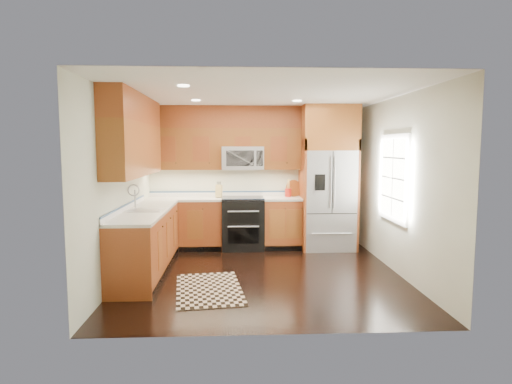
{
  "coord_description": "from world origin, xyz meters",
  "views": [
    {
      "loc": [
        -0.38,
        -6.06,
        1.86
      ],
      "look_at": [
        -0.06,
        0.6,
        1.16
      ],
      "focal_mm": 30.0,
      "sensor_mm": 36.0,
      "label": 1
    }
  ],
  "objects_px": {
    "knife_block": "(219,191)",
    "range": "(243,223)",
    "utensil_crock": "(288,191)",
    "rug": "(209,289)",
    "refrigerator": "(328,178)"
  },
  "relations": [
    {
      "from": "range",
      "to": "utensil_crock",
      "type": "relative_size",
      "value": 2.85
    },
    {
      "from": "utensil_crock",
      "to": "knife_block",
      "type": "bearing_deg",
      "value": -178.82
    },
    {
      "from": "range",
      "to": "knife_block",
      "type": "bearing_deg",
      "value": 169.77
    },
    {
      "from": "rug",
      "to": "utensil_crock",
      "type": "distance_m",
      "value": 2.91
    },
    {
      "from": "rug",
      "to": "knife_block",
      "type": "bearing_deg",
      "value": 81.56
    },
    {
      "from": "refrigerator",
      "to": "rug",
      "type": "bearing_deg",
      "value": -132.52
    },
    {
      "from": "refrigerator",
      "to": "utensil_crock",
      "type": "xyz_separation_m",
      "value": [
        -0.71,
        0.14,
        -0.25
      ]
    },
    {
      "from": "rug",
      "to": "knife_block",
      "type": "distance_m",
      "value": 2.57
    },
    {
      "from": "refrigerator",
      "to": "range",
      "type": "bearing_deg",
      "value": 178.6
    },
    {
      "from": "range",
      "to": "utensil_crock",
      "type": "height_order",
      "value": "utensil_crock"
    },
    {
      "from": "knife_block",
      "to": "refrigerator",
      "type": "bearing_deg",
      "value": -3.37
    },
    {
      "from": "rug",
      "to": "knife_block",
      "type": "relative_size",
      "value": 4.8
    },
    {
      "from": "knife_block",
      "to": "range",
      "type": "bearing_deg",
      "value": -10.23
    },
    {
      "from": "rug",
      "to": "range",
      "type": "bearing_deg",
      "value": 70.56
    },
    {
      "from": "knife_block",
      "to": "utensil_crock",
      "type": "xyz_separation_m",
      "value": [
        1.28,
        0.03,
        -0.0
      ]
    }
  ]
}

